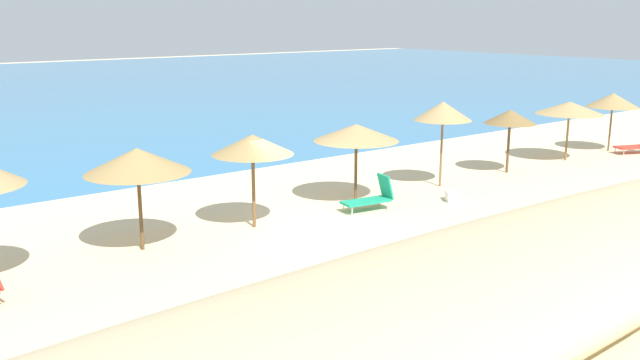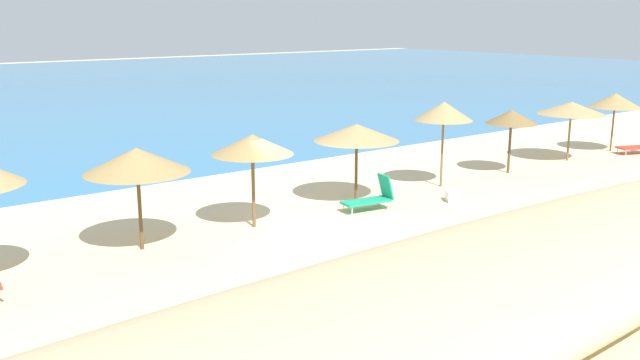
{
  "view_description": "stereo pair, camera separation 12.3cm",
  "coord_description": "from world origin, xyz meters",
  "views": [
    {
      "loc": [
        -10.96,
        -14.74,
        5.76
      ],
      "look_at": [
        1.03,
        0.76,
        1.12
      ],
      "focal_mm": 38.87,
      "sensor_mm": 36.0,
      "label": 1
    },
    {
      "loc": [
        -10.86,
        -14.81,
        5.76
      ],
      "look_at": [
        1.03,
        0.76,
        1.12
      ],
      "focal_mm": 38.87,
      "sensor_mm": 36.0,
      "label": 2
    }
  ],
  "objects": [
    {
      "name": "dune_ridge",
      "position": [
        -2.37,
        -7.23,
        0.86
      ],
      "size": [
        38.98,
        6.01,
        1.73
      ],
      "primitive_type": "ellipsoid",
      "rotation": [
        0.0,
        0.0,
        0.03
      ],
      "color": "#C9B586",
      "rests_on": "ground_plane"
    },
    {
      "name": "beach_umbrella_7",
      "position": [
        6.65,
        1.19,
        2.62
      ],
      "size": [
        1.98,
        1.98,
        2.95
      ],
      "color": "brown",
      "rests_on": "ground_plane"
    },
    {
      "name": "beach_umbrella_4",
      "position": [
        -4.32,
        1.19,
        2.3
      ],
      "size": [
        2.61,
        2.61,
        2.62
      ],
      "color": "brown",
      "rests_on": "ground_plane"
    },
    {
      "name": "beach_umbrella_9",
      "position": [
        14.04,
        1.1,
        2.16
      ],
      "size": [
        2.69,
        2.69,
        2.41
      ],
      "color": "brown",
      "rests_on": "ground_plane"
    },
    {
      "name": "cooler_box",
      "position": [
        5.46,
        -0.43,
        0.16
      ],
      "size": [
        0.6,
        0.63,
        0.32
      ],
      "primitive_type": "cube",
      "rotation": [
        0.0,
        0.0,
        0.97
      ],
      "color": "white",
      "rests_on": "ground_plane"
    },
    {
      "name": "beach_umbrella_6",
      "position": [
        2.97,
        1.41,
        2.23
      ],
      "size": [
        2.68,
        2.68,
        2.5
      ],
      "color": "brown",
      "rests_on": "ground_plane"
    },
    {
      "name": "beach_umbrella_5",
      "position": [
        -1.04,
        1.09,
        2.34
      ],
      "size": [
        2.26,
        2.26,
        2.63
      ],
      "color": "brown",
      "rests_on": "ground_plane"
    },
    {
      "name": "lounge_chair_0",
      "position": [
        2.74,
        0.39,
        0.41
      ],
      "size": [
        1.67,
        0.83,
        1.07
      ],
      "rotation": [
        0.0,
        0.0,
        1.42
      ],
      "color": "#199972",
      "rests_on": "ground_plane"
    },
    {
      "name": "ground_plane",
      "position": [
        0.0,
        0.0,
        0.0
      ],
      "size": [
        160.0,
        160.0,
        0.0
      ],
      "primitive_type": "plane",
      "color": "beige"
    },
    {
      "name": "beach_umbrella_8",
      "position": [
        10.26,
        1.13,
        2.12
      ],
      "size": [
        1.92,
        1.92,
        2.39
      ],
      "color": "brown",
      "rests_on": "ground_plane"
    },
    {
      "name": "lounge_chair_1",
      "position": [
        17.76,
        0.09,
        0.42
      ],
      "size": [
        1.65,
        1.19,
        1.15
      ],
      "rotation": [
        0.0,
        0.0,
        1.17
      ],
      "color": "red",
      "rests_on": "ground_plane"
    },
    {
      "name": "beach_umbrella_10",
      "position": [
        17.34,
        1.13,
        2.22
      ],
      "size": [
        2.21,
        2.21,
        2.53
      ],
      "color": "brown",
      "rests_on": "ground_plane"
    }
  ]
}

